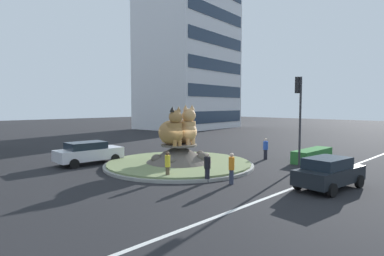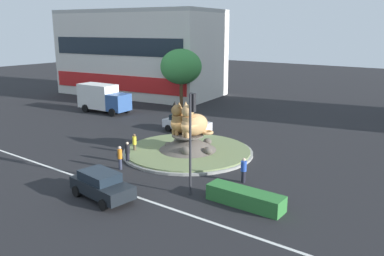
{
  "view_description": "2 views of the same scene",
  "coord_description": "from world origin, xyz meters",
  "px_view_note": "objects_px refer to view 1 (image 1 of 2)",
  "views": [
    {
      "loc": [
        -14.82,
        -16.03,
        4.17
      ],
      "look_at": [
        1.79,
        0.52,
        2.49
      ],
      "focal_mm": 30.15,
      "sensor_mm": 36.0,
      "label": 1
    },
    {
      "loc": [
        17.91,
        -23.62,
        9.53
      ],
      "look_at": [
        1.17,
        -1.03,
        2.4
      ],
      "focal_mm": 37.22,
      "sensor_mm": 36.0,
      "label": 2
    }
  ],
  "objects_px": {
    "cat_statue_calico": "(185,129)",
    "pedestrian_orange_shirt": "(232,167)",
    "pedestrian_yellow_shirt": "(168,165)",
    "pedestrian_blue_shirt": "(266,148)",
    "parked_car_right": "(329,172)",
    "cat_statue_tabby": "(172,131)",
    "office_tower": "(189,44)",
    "traffic_light_mast": "(299,106)",
    "pedestrian_black_shirt": "(207,167)",
    "sedan_on_far_lane": "(89,152)"
  },
  "relations": [
    {
      "from": "office_tower",
      "to": "pedestrian_orange_shirt",
      "type": "xyz_separation_m",
      "value": [
        -27.92,
        -31.54,
        -14.29
      ]
    },
    {
      "from": "pedestrian_black_shirt",
      "to": "parked_car_right",
      "type": "xyz_separation_m",
      "value": [
        3.23,
        -5.22,
        -0.01
      ]
    },
    {
      "from": "office_tower",
      "to": "pedestrian_yellow_shirt",
      "type": "height_order",
      "value": "office_tower"
    },
    {
      "from": "pedestrian_blue_shirt",
      "to": "office_tower",
      "type": "bearing_deg",
      "value": -0.96
    },
    {
      "from": "cat_statue_tabby",
      "to": "cat_statue_calico",
      "type": "height_order",
      "value": "cat_statue_calico"
    },
    {
      "from": "pedestrian_black_shirt",
      "to": "sedan_on_far_lane",
      "type": "relative_size",
      "value": 0.35
    },
    {
      "from": "traffic_light_mast",
      "to": "parked_car_right",
      "type": "distance_m",
      "value": 6.12
    },
    {
      "from": "cat_statue_calico",
      "to": "sedan_on_far_lane",
      "type": "height_order",
      "value": "cat_statue_calico"
    },
    {
      "from": "office_tower",
      "to": "traffic_light_mast",
      "type": "bearing_deg",
      "value": -131.17
    },
    {
      "from": "pedestrian_yellow_shirt",
      "to": "parked_car_right",
      "type": "bearing_deg",
      "value": 144.2
    },
    {
      "from": "pedestrian_black_shirt",
      "to": "pedestrian_orange_shirt",
      "type": "relative_size",
      "value": 0.96
    },
    {
      "from": "pedestrian_yellow_shirt",
      "to": "sedan_on_far_lane",
      "type": "xyz_separation_m",
      "value": [
        -0.77,
        7.64,
        -0.01
      ]
    },
    {
      "from": "cat_statue_tabby",
      "to": "pedestrian_yellow_shirt",
      "type": "bearing_deg",
      "value": -35.12
    },
    {
      "from": "cat_statue_calico",
      "to": "pedestrian_yellow_shirt",
      "type": "relative_size",
      "value": 1.76
    },
    {
      "from": "pedestrian_yellow_shirt",
      "to": "parked_car_right",
      "type": "xyz_separation_m",
      "value": [
        4.41,
        -7.14,
        -0.02
      ]
    },
    {
      "from": "cat_statue_tabby",
      "to": "pedestrian_black_shirt",
      "type": "bearing_deg",
      "value": -7.67
    },
    {
      "from": "pedestrian_orange_shirt",
      "to": "pedestrian_blue_shirt",
      "type": "distance_m",
      "value": 8.54
    },
    {
      "from": "office_tower",
      "to": "sedan_on_far_lane",
      "type": "relative_size",
      "value": 6.59
    },
    {
      "from": "office_tower",
      "to": "pedestrian_black_shirt",
      "type": "distance_m",
      "value": 43.97
    },
    {
      "from": "pedestrian_yellow_shirt",
      "to": "pedestrian_blue_shirt",
      "type": "relative_size",
      "value": 0.98
    },
    {
      "from": "traffic_light_mast",
      "to": "pedestrian_yellow_shirt",
      "type": "height_order",
      "value": "traffic_light_mast"
    },
    {
      "from": "pedestrian_orange_shirt",
      "to": "office_tower",
      "type": "bearing_deg",
      "value": 155.29
    },
    {
      "from": "cat_statue_calico",
      "to": "pedestrian_orange_shirt",
      "type": "bearing_deg",
      "value": -4.73
    },
    {
      "from": "pedestrian_black_shirt",
      "to": "pedestrian_blue_shirt",
      "type": "bearing_deg",
      "value": -147.98
    },
    {
      "from": "pedestrian_orange_shirt",
      "to": "sedan_on_far_lane",
      "type": "relative_size",
      "value": 0.36
    },
    {
      "from": "parked_car_right",
      "to": "pedestrian_orange_shirt",
      "type": "bearing_deg",
      "value": 130.67
    },
    {
      "from": "office_tower",
      "to": "pedestrian_blue_shirt",
      "type": "relative_size",
      "value": 18.69
    },
    {
      "from": "cat_statue_tabby",
      "to": "pedestrian_orange_shirt",
      "type": "xyz_separation_m",
      "value": [
        -0.92,
        -5.76,
        -1.55
      ]
    },
    {
      "from": "cat_statue_calico",
      "to": "pedestrian_black_shirt",
      "type": "height_order",
      "value": "cat_statue_calico"
    },
    {
      "from": "pedestrian_blue_shirt",
      "to": "traffic_light_mast",
      "type": "bearing_deg",
      "value": -170.71
    },
    {
      "from": "cat_statue_tabby",
      "to": "sedan_on_far_lane",
      "type": "relative_size",
      "value": 0.57
    },
    {
      "from": "traffic_light_mast",
      "to": "pedestrian_orange_shirt",
      "type": "height_order",
      "value": "traffic_light_mast"
    },
    {
      "from": "pedestrian_blue_shirt",
      "to": "sedan_on_far_lane",
      "type": "distance_m",
      "value": 13.09
    },
    {
      "from": "cat_statue_calico",
      "to": "pedestrian_black_shirt",
      "type": "xyz_separation_m",
      "value": [
        -2.61,
        -4.42,
        -1.65
      ]
    },
    {
      "from": "pedestrian_yellow_shirt",
      "to": "pedestrian_black_shirt",
      "type": "relative_size",
      "value": 0.99
    },
    {
      "from": "office_tower",
      "to": "cat_statue_calico",
      "type": "bearing_deg",
      "value": -142.25
    },
    {
      "from": "cat_statue_tabby",
      "to": "cat_statue_calico",
      "type": "xyz_separation_m",
      "value": [
        1.16,
        -0.1,
        0.04
      ]
    },
    {
      "from": "cat_statue_calico",
      "to": "sedan_on_far_lane",
      "type": "relative_size",
      "value": 0.61
    },
    {
      "from": "parked_car_right",
      "to": "cat_statue_tabby",
      "type": "bearing_deg",
      "value": 106.94
    },
    {
      "from": "office_tower",
      "to": "cat_statue_tabby",
      "type": "bearing_deg",
      "value": -143.62
    },
    {
      "from": "pedestrian_yellow_shirt",
      "to": "parked_car_right",
      "type": "height_order",
      "value": "pedestrian_yellow_shirt"
    },
    {
      "from": "office_tower",
      "to": "sedan_on_far_lane",
      "type": "distance_m",
      "value": 39.51
    },
    {
      "from": "traffic_light_mast",
      "to": "pedestrian_blue_shirt",
      "type": "distance_m",
      "value": 4.97
    },
    {
      "from": "pedestrian_black_shirt",
      "to": "office_tower",
      "type": "bearing_deg",
      "value": -112.58
    },
    {
      "from": "pedestrian_black_shirt",
      "to": "pedestrian_orange_shirt",
      "type": "height_order",
      "value": "pedestrian_orange_shirt"
    },
    {
      "from": "cat_statue_tabby",
      "to": "sedan_on_far_lane",
      "type": "distance_m",
      "value": 6.28
    },
    {
      "from": "cat_statue_calico",
      "to": "pedestrian_orange_shirt",
      "type": "relative_size",
      "value": 1.68
    },
    {
      "from": "office_tower",
      "to": "pedestrian_yellow_shirt",
      "type": "relative_size",
      "value": 19.14
    },
    {
      "from": "traffic_light_mast",
      "to": "pedestrian_yellow_shirt",
      "type": "xyz_separation_m",
      "value": [
        -8.16,
        3.6,
        -3.27
      ]
    },
    {
      "from": "traffic_light_mast",
      "to": "pedestrian_black_shirt",
      "type": "xyz_separation_m",
      "value": [
        -6.98,
        1.68,
        -3.28
      ]
    }
  ]
}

